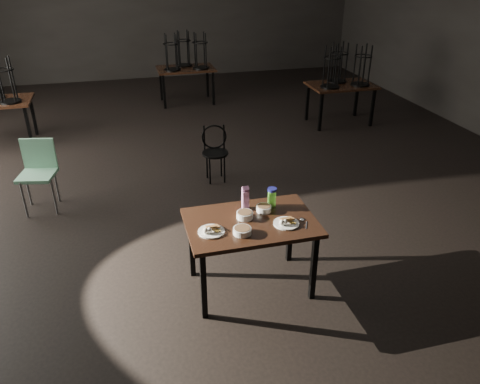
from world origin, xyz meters
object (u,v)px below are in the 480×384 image
object	(u,v)px
school_chair	(38,169)
bentwood_chair	(215,148)
main_table	(251,228)
juice_carton	(245,198)
water_bottle	(272,197)

from	to	relation	value
school_chair	bentwood_chair	bearing A→B (deg)	19.11
school_chair	main_table	bearing A→B (deg)	-33.81
main_table	bentwood_chair	bearing A→B (deg)	85.89
bentwood_chair	school_chair	distance (m)	2.33
bentwood_chair	juice_carton	bearing A→B (deg)	-86.96
main_table	water_bottle	bearing A→B (deg)	38.52
main_table	water_bottle	world-z (taller)	water_bottle
water_bottle	bentwood_chair	distance (m)	2.32
juice_carton	bentwood_chair	distance (m)	2.30
water_bottle	school_chair	xyz separation A→B (m)	(-2.41, 2.01, -0.31)
school_chair	juice_carton	bearing A→B (deg)	-30.49
bentwood_chair	water_bottle	bearing A→B (deg)	-80.34
main_table	juice_carton	xyz separation A→B (m)	(0.01, 0.24, 0.19)
juice_carton	school_chair	distance (m)	2.94
juice_carton	water_bottle	distance (m)	0.26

